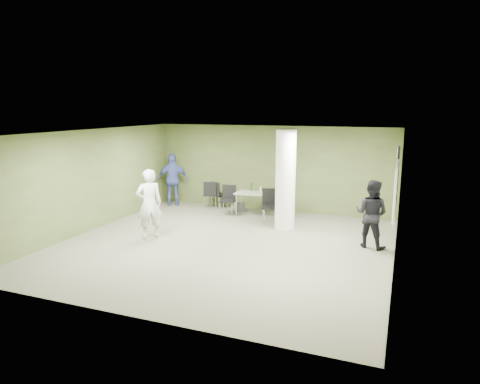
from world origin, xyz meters
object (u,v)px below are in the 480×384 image
at_px(woman_white, 149,204).
at_px(man_black, 371,214).
at_px(chair_back_left, 211,193).
at_px(man_blue, 173,180).
at_px(folding_table, 260,194).

relative_size(woman_white, man_black, 1.09).
bearing_deg(chair_back_left, woman_white, 78.99).
distance_m(man_black, man_blue, 7.16).
distance_m(folding_table, man_black, 4.05).
xyz_separation_m(woman_white, man_black, (5.47, 1.29, -0.08)).
relative_size(folding_table, man_black, 0.95).
height_order(woman_white, man_black, woman_white).
xyz_separation_m(chair_back_left, man_black, (5.39, -2.33, 0.30)).
distance_m(woman_white, man_blue, 3.78).
relative_size(woman_white, man_blue, 1.01).
distance_m(folding_table, chair_back_left, 1.90).
relative_size(chair_back_left, woman_white, 0.51).
xyz_separation_m(chair_back_left, woman_white, (-0.08, -3.62, 0.38)).
height_order(woman_white, man_blue, woman_white).
bearing_deg(chair_back_left, folding_table, 159.59).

